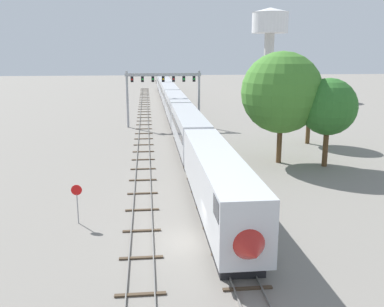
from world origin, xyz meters
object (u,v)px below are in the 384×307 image
(signal_gantry, at_px, (163,86))
(trackside_tree_mid, at_px, (310,99))
(passenger_train, at_px, (172,101))
(trackside_tree_right, at_px, (328,107))
(water_tower, at_px, (270,28))
(stop_sign, at_px, (77,198))
(trackside_tree_left, at_px, (282,93))

(signal_gantry, height_order, trackside_tree_mid, signal_gantry)
(passenger_train, distance_m, signal_gantry, 14.86)
(trackside_tree_right, bearing_deg, signal_gantry, 121.00)
(water_tower, bearing_deg, stop_sign, -113.73)
(stop_sign, distance_m, trackside_tree_right, 27.68)
(water_tower, xyz_separation_m, stop_sign, (-37.82, -86.03, -16.15))
(signal_gantry, xyz_separation_m, water_tower, (30.07, 45.91, 11.41))
(trackside_tree_mid, distance_m, trackside_tree_right, 11.74)
(trackside_tree_mid, bearing_deg, trackside_tree_right, -101.98)
(trackside_tree_left, bearing_deg, signal_gantry, 115.30)
(signal_gantry, bearing_deg, passenger_train, 80.95)
(signal_gantry, xyz_separation_m, trackside_tree_mid, (18.48, -15.21, -0.64))
(trackside_tree_left, xyz_separation_m, trackside_tree_right, (4.40, -2.05, -1.33))
(signal_gantry, xyz_separation_m, trackside_tree_left, (11.64, -24.64, 1.07))
(stop_sign, distance_m, trackside_tree_left, 25.49)
(signal_gantry, relative_size, trackside_tree_mid, 1.37)
(signal_gantry, relative_size, water_tower, 0.52)
(trackside_tree_right, bearing_deg, water_tower, 79.06)
(passenger_train, distance_m, water_tower, 44.95)
(trackside_tree_left, bearing_deg, stop_sign, -141.39)
(stop_sign, height_order, trackside_tree_mid, trackside_tree_mid)
(passenger_train, relative_size, water_tower, 5.58)
(passenger_train, xyz_separation_m, stop_sign, (-10.00, -54.26, -0.74))
(stop_sign, bearing_deg, signal_gantry, 79.07)
(passenger_train, relative_size, stop_sign, 44.71)
(passenger_train, xyz_separation_m, water_tower, (27.82, 31.77, 15.41))
(passenger_train, bearing_deg, trackside_tree_left, -76.38)
(trackside_tree_mid, bearing_deg, signal_gantry, 140.53)
(water_tower, xyz_separation_m, trackside_tree_mid, (-11.59, -61.12, -12.05))
(trackside_tree_mid, bearing_deg, trackside_tree_left, -125.93)
(trackside_tree_left, bearing_deg, trackside_tree_mid, 54.07)
(trackside_tree_left, relative_size, trackside_tree_mid, 1.36)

